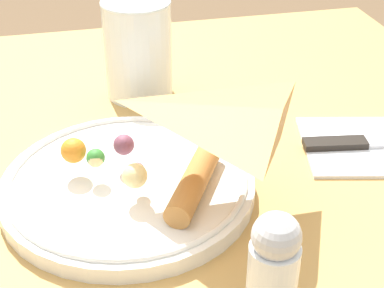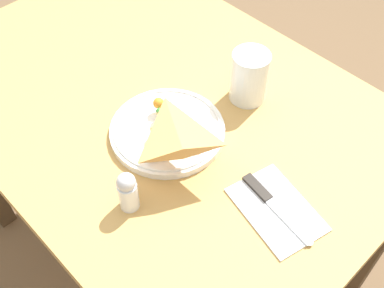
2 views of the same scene
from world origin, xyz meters
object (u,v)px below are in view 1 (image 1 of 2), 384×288
object	(u,v)px
milk_glass	(138,53)
salt_shaker	(273,266)
dining_table	(41,256)
butter_knife	(378,142)
plate_pizza	(128,180)

from	to	relation	value
milk_glass	salt_shaker	world-z (taller)	milk_glass
dining_table	butter_knife	world-z (taller)	butter_knife
butter_knife	milk_glass	bearing A→B (deg)	150.16
milk_glass	salt_shaker	xyz separation A→B (m)	(0.04, -0.37, -0.01)
plate_pizza	butter_knife	distance (m)	0.27
butter_knife	salt_shaker	size ratio (longest dim) A/B	2.00
salt_shaker	milk_glass	bearing A→B (deg)	96.28
milk_glass	dining_table	bearing A→B (deg)	-133.12
plate_pizza	salt_shaker	bearing A→B (deg)	-63.92
plate_pizza	salt_shaker	world-z (taller)	salt_shaker
dining_table	butter_knife	bearing A→B (deg)	-5.24
dining_table	butter_knife	size ratio (longest dim) A/B	6.03
milk_glass	butter_knife	distance (m)	0.30
plate_pizza	milk_glass	size ratio (longest dim) A/B	2.02
plate_pizza	dining_table	bearing A→B (deg)	150.77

